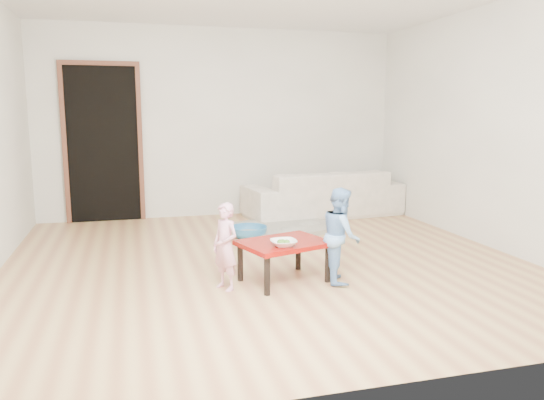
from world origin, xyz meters
name	(u,v)px	position (x,y,z in m)	size (l,w,h in m)	color
floor	(267,261)	(0.00, 0.00, 0.00)	(5.00, 5.00, 0.01)	#B2794C
back_wall	(222,123)	(0.00, 2.50, 1.30)	(5.00, 0.02, 2.60)	white
right_wall	(492,127)	(2.50, 0.00, 1.30)	(0.02, 5.00, 2.60)	white
doorway	(103,145)	(-1.60, 2.48, 1.02)	(1.02, 0.08, 2.11)	brown
sofa	(323,193)	(1.36, 2.05, 0.32)	(2.20, 0.86, 0.64)	white
cushion	(309,184)	(1.09, 1.91, 0.48)	(0.46, 0.41, 0.12)	orange
red_table	(284,261)	(-0.01, -0.64, 0.18)	(0.72, 0.54, 0.36)	maroon
bowl	(284,243)	(-0.06, -0.80, 0.39)	(0.22, 0.22, 0.05)	white
broccoli	(284,243)	(-0.06, -0.80, 0.39)	(0.12, 0.12, 0.06)	#2D5919
child_pink	(225,246)	(-0.54, -0.71, 0.37)	(0.27, 0.18, 0.73)	pink
child_blue	(341,235)	(0.47, -0.76, 0.41)	(0.40, 0.31, 0.83)	#6096DF
basin	(249,232)	(0.04, 1.00, 0.07)	(0.44, 0.44, 0.14)	teal
blanket	(284,227)	(0.57, 1.32, 0.03)	(1.21, 1.01, 0.06)	#B4B39F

